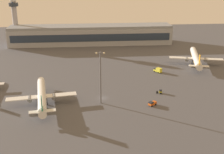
{
  "coord_description": "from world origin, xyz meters",
  "views": [
    {
      "loc": [
        -7.7,
        -143.63,
        64.12
      ],
      "look_at": [
        6.67,
        20.49,
        4.0
      ],
      "focal_mm": 48.26,
      "sensor_mm": 36.0,
      "label": 1
    }
  ],
  "objects_px": {
    "cargo_loader": "(152,103)",
    "apron_light_east": "(100,75)",
    "airplane_far_stand": "(196,58)",
    "pushback_tug": "(160,91)",
    "catering_truck": "(158,70)",
    "airplane_terminal_side": "(42,96)",
    "control_tower": "(15,17)"
  },
  "relations": [
    {
      "from": "cargo_loader",
      "to": "apron_light_east",
      "type": "distance_m",
      "value": 29.2
    },
    {
      "from": "airplane_far_stand",
      "to": "apron_light_east",
      "type": "xyz_separation_m",
      "value": [
        -69.74,
        -58.66,
        10.6
      ]
    },
    {
      "from": "pushback_tug",
      "to": "catering_truck",
      "type": "height_order",
      "value": "catering_truck"
    },
    {
      "from": "airplane_far_stand",
      "to": "pushback_tug",
      "type": "bearing_deg",
      "value": -112.88
    },
    {
      "from": "catering_truck",
      "to": "apron_light_east",
      "type": "distance_m",
      "value": 60.61
    },
    {
      "from": "catering_truck",
      "to": "apron_light_east",
      "type": "xyz_separation_m",
      "value": [
        -39.42,
        -43.98,
        13.6
      ]
    },
    {
      "from": "airplane_terminal_side",
      "to": "cargo_loader",
      "type": "height_order",
      "value": "airplane_terminal_side"
    },
    {
      "from": "catering_truck",
      "to": "pushback_tug",
      "type": "bearing_deg",
      "value": -133.87
    },
    {
      "from": "airplane_terminal_side",
      "to": "control_tower",
      "type": "bearing_deg",
      "value": 98.07
    },
    {
      "from": "pushback_tug",
      "to": "cargo_loader",
      "type": "bearing_deg",
      "value": -11.6
    },
    {
      "from": "airplane_far_stand",
      "to": "apron_light_east",
      "type": "relative_size",
      "value": 1.75
    },
    {
      "from": "airplane_terminal_side",
      "to": "catering_truck",
      "type": "bearing_deg",
      "value": 23.25
    },
    {
      "from": "airplane_terminal_side",
      "to": "apron_light_east",
      "type": "distance_m",
      "value": 31.23
    },
    {
      "from": "control_tower",
      "to": "cargo_loader",
      "type": "xyz_separation_m",
      "value": [
        93.39,
        -139.89,
        -22.33
      ]
    },
    {
      "from": "apron_light_east",
      "to": "cargo_loader",
      "type": "bearing_deg",
      "value": -11.36
    },
    {
      "from": "catering_truck",
      "to": "airplane_terminal_side",
      "type": "bearing_deg",
      "value": 178.76
    },
    {
      "from": "control_tower",
      "to": "airplane_far_stand",
      "type": "xyz_separation_m",
      "value": [
        138.0,
        -76.19,
        -18.94
      ]
    },
    {
      "from": "airplane_terminal_side",
      "to": "apron_light_east",
      "type": "height_order",
      "value": "apron_light_east"
    },
    {
      "from": "control_tower",
      "to": "pushback_tug",
      "type": "distance_m",
      "value": 162.31
    },
    {
      "from": "cargo_loader",
      "to": "pushback_tug",
      "type": "bearing_deg",
      "value": -61.82
    },
    {
      "from": "pushback_tug",
      "to": "airplane_far_stand",
      "type": "bearing_deg",
      "value": 158.39
    },
    {
      "from": "pushback_tug",
      "to": "catering_truck",
      "type": "relative_size",
      "value": 0.57
    },
    {
      "from": "control_tower",
      "to": "apron_light_east",
      "type": "height_order",
      "value": "control_tower"
    },
    {
      "from": "airplane_terminal_side",
      "to": "apron_light_east",
      "type": "xyz_separation_m",
      "value": [
        29.2,
        -1.86,
        10.9
      ]
    },
    {
      "from": "airplane_far_stand",
      "to": "airplane_terminal_side",
      "type": "bearing_deg",
      "value": -135.89
    },
    {
      "from": "control_tower",
      "to": "apron_light_east",
      "type": "distance_m",
      "value": 151.37
    },
    {
      "from": "airplane_far_stand",
      "to": "control_tower",
      "type": "bearing_deg",
      "value": 165.35
    },
    {
      "from": "cargo_loader",
      "to": "pushback_tug",
      "type": "height_order",
      "value": "cargo_loader"
    },
    {
      "from": "apron_light_east",
      "to": "airplane_far_stand",
      "type": "bearing_deg",
      "value": 40.07
    },
    {
      "from": "catering_truck",
      "to": "cargo_loader",
      "type": "bearing_deg",
      "value": -139.04
    },
    {
      "from": "control_tower",
      "to": "catering_truck",
      "type": "xyz_separation_m",
      "value": [
        107.68,
        -90.86,
        -21.93
      ]
    },
    {
      "from": "cargo_loader",
      "to": "pushback_tug",
      "type": "xyz_separation_m",
      "value": [
        7.59,
        14.82,
        -0.11
      ]
    }
  ]
}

